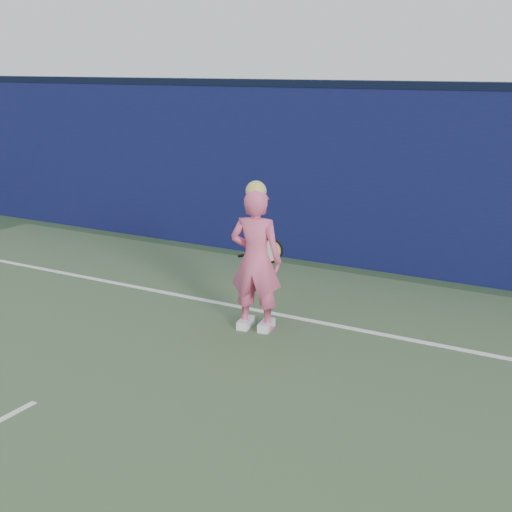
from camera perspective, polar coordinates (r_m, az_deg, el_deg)
The scene contains 4 objects.
backstop_wall at distance 10.50m, azimuth 4.61°, elevation 6.48°, with size 24.00×0.40×2.50m, color #0D123C.
wall_cap at distance 10.38m, azimuth 4.77°, elevation 13.59°, with size 24.00×0.42×0.10m, color black.
player at distance 7.64m, azimuth 0.00°, elevation -0.29°, with size 0.63×0.48×1.64m.
racket at distance 8.04m, azimuth 0.96°, elevation 0.39°, with size 0.55×0.16×0.30m.
Camera 1 is at (4.44, -2.88, 2.83)m, focal length 50.00 mm.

